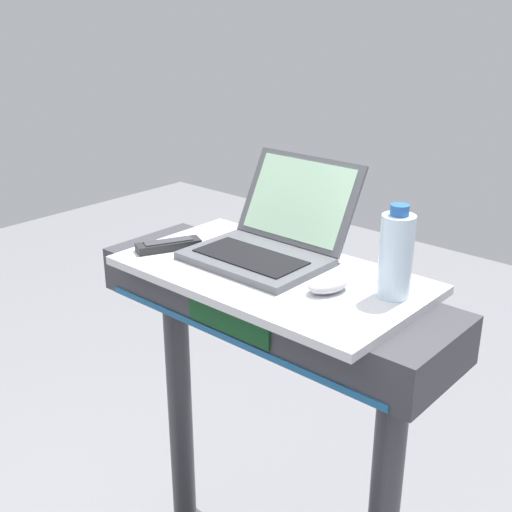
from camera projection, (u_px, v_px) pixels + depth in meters
name	position (u px, v px, depth m)	size (l,w,h in m)	color
desk_board	(270.00, 274.00, 1.51)	(0.71, 0.40, 0.02)	silver
laptop	(270.00, 238.00, 1.57)	(0.32, 0.33, 0.22)	#515459
computer_mouse	(328.00, 284.00, 1.39)	(0.06, 0.10, 0.03)	#B2B2B7
water_bottle	(396.00, 255.00, 1.34)	(0.07, 0.07, 0.20)	silver
tv_remote	(169.00, 245.00, 1.63)	(0.11, 0.16, 0.02)	#232326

